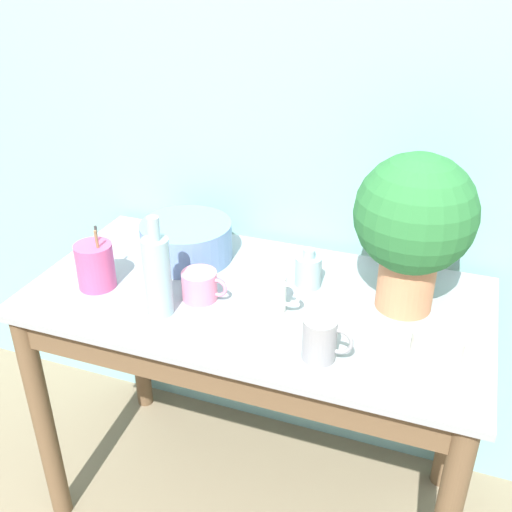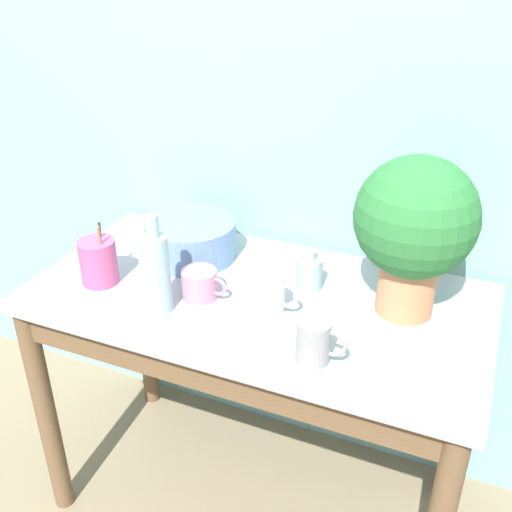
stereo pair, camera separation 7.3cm
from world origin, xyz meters
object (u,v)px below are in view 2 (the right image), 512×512
object	(u,v)px
potted_plant	(415,224)
mug_grey	(315,341)
bottle_tall	(157,272)
utensil_cup	(99,261)
mug_pink	(200,284)
bowl_wash_large	(191,239)
bowl_small_cream	(433,353)
mug_white	(268,293)
bottle_short	(309,272)

from	to	relation	value
potted_plant	mug_grey	world-z (taller)	potted_plant
bottle_tall	utensil_cup	bearing A→B (deg)	165.96
mug_pink	potted_plant	bearing A→B (deg)	16.02
potted_plant	bowl_wash_large	distance (m)	0.68
bowl_small_cream	mug_grey	bearing A→B (deg)	-161.06
mug_white	utensil_cup	world-z (taller)	utensil_cup
bottle_short	mug_white	xyz separation A→B (m)	(-0.06, -0.15, 0.01)
bottle_tall	mug_grey	size ratio (longest dim) A/B	2.29
bottle_tall	potted_plant	bearing A→B (deg)	22.65
potted_plant	bowl_small_cream	bearing A→B (deg)	-62.85
mug_grey	bowl_small_cream	size ratio (longest dim) A/B	1.01
potted_plant	utensil_cup	bearing A→B (deg)	-166.97
mug_pink	utensil_cup	distance (m)	0.30
potted_plant	bottle_tall	bearing A→B (deg)	-157.35
mug_white	bowl_small_cream	world-z (taller)	mug_white
mug_white	utensil_cup	size ratio (longest dim) A/B	0.74
mug_white	mug_pink	distance (m)	0.19
bottle_short	bowl_small_cream	bearing A→B (deg)	-30.24
bowl_small_cream	utensil_cup	size ratio (longest dim) A/B	0.65
bowl_wash_large	potted_plant	bearing A→B (deg)	-4.20
potted_plant	bowl_wash_large	bearing A→B (deg)	175.80
bottle_short	mug_pink	xyz separation A→B (m)	(-0.25, -0.16, -0.01)
mug_white	mug_pink	world-z (taller)	mug_white
potted_plant	bottle_short	bearing A→B (deg)	177.03
mug_pink	bowl_small_cream	size ratio (longest dim) A/B	1.08
bottle_tall	mug_grey	xyz separation A→B (m)	(0.43, -0.04, -0.06)
mug_grey	potted_plant	bearing A→B (deg)	62.35
utensil_cup	bowl_wash_large	bearing A→B (deg)	55.62
bottle_tall	mug_white	size ratio (longest dim) A/B	2.05
bottle_tall	bowl_small_cream	bearing A→B (deg)	3.70
bowl_wash_large	mug_white	size ratio (longest dim) A/B	2.06
bottle_short	mug_grey	xyz separation A→B (m)	(0.11, -0.30, 0.00)
bowl_wash_large	bowl_small_cream	size ratio (longest dim) A/B	2.32
bottle_short	utensil_cup	world-z (taller)	utensil_cup
potted_plant	bowl_wash_large	xyz separation A→B (m)	(-0.65, 0.05, -0.19)
potted_plant	mug_white	bearing A→B (deg)	-156.79
potted_plant	mug_pink	size ratio (longest dim) A/B	3.28
bottle_tall	utensil_cup	xyz separation A→B (m)	(-0.23, 0.06, -0.05)
mug_white	mug_pink	xyz separation A→B (m)	(-0.19, -0.01, -0.01)
potted_plant	mug_pink	world-z (taller)	potted_plant
mug_white	bowl_small_cream	size ratio (longest dim) A/B	1.13
potted_plant	mug_grey	xyz separation A→B (m)	(-0.15, -0.29, -0.19)
mug_grey	bowl_small_cream	xyz separation A→B (m)	(0.25, 0.09, -0.02)
potted_plant	mug_grey	distance (m)	0.38
mug_white	mug_grey	size ratio (longest dim) A/B	1.12
potted_plant	bowl_small_cream	size ratio (longest dim) A/B	3.55
bottle_short	bowl_small_cream	distance (m)	0.42
mug_white	mug_grey	world-z (taller)	same
bowl_wash_large	bottle_tall	world-z (taller)	bottle_tall
bottle_short	mug_grey	world-z (taller)	bottle_short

